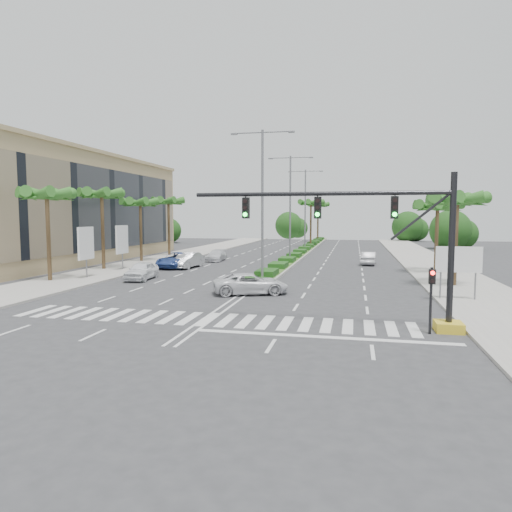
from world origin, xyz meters
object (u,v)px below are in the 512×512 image
at_px(car_parked_a, 142,271).
at_px(car_parked_c, 177,260).
at_px(car_crossing, 251,284).
at_px(car_right, 369,258).
at_px(car_parked_b, 187,260).
at_px(car_parked_d, 216,255).

distance_m(car_parked_a, car_parked_c, 8.87).
height_order(car_parked_a, car_crossing, car_parked_a).
bearing_deg(car_right, car_parked_c, 25.48).
distance_m(car_parked_b, car_crossing, 16.80).
height_order(car_parked_a, car_parked_b, car_parked_b).
bearing_deg(car_parked_a, car_crossing, -29.95).
relative_size(car_parked_a, car_parked_b, 0.92).
relative_size(car_parked_a, car_parked_d, 1.00).
height_order(car_parked_b, car_parked_c, car_parked_b).
bearing_deg(car_parked_c, car_parked_b, 7.21).
height_order(car_parked_c, car_crossing, car_parked_c).
bearing_deg(car_right, car_parked_a, 45.55).
height_order(car_parked_b, car_parked_d, car_parked_b).
bearing_deg(car_parked_b, car_parked_c, -173.63).
relative_size(car_parked_c, car_right, 1.34).
bearing_deg(car_parked_c, car_parked_d, 82.67).
height_order(car_parked_c, car_right, car_parked_c).
distance_m(car_crossing, car_right, 22.45).
bearing_deg(car_parked_d, car_crossing, -68.77).
xyz_separation_m(car_parked_a, car_parked_c, (-0.44, 8.85, 0.04)).
xyz_separation_m(car_parked_d, car_crossing, (9.00, -21.24, 0.07)).
xyz_separation_m(car_parked_a, car_parked_b, (0.63, 8.88, 0.04)).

